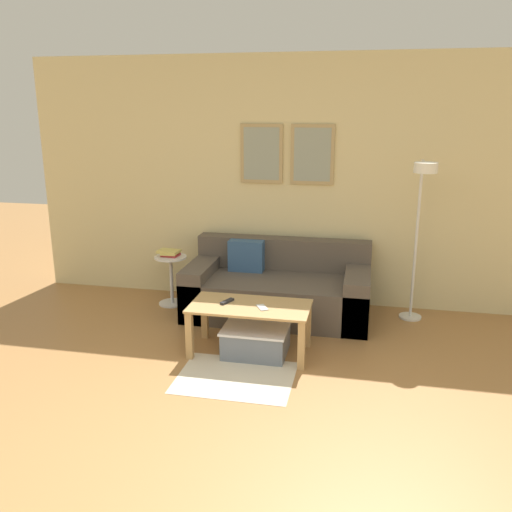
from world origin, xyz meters
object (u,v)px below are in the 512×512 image
at_px(coffee_table, 250,314).
at_px(storage_bin, 256,340).
at_px(cell_phone, 263,307).
at_px(book_stack, 169,253).
at_px(floor_lamp, 421,208).
at_px(couch, 278,289).
at_px(side_table, 171,276).
at_px(remote_control, 227,301).

bearing_deg(coffee_table, storage_bin, -4.78).
distance_m(storage_bin, cell_phone, 0.32).
relative_size(storage_bin, book_stack, 2.33).
relative_size(floor_lamp, book_stack, 6.68).
bearing_deg(couch, book_stack, 176.71).
distance_m(storage_bin, side_table, 1.51).
bearing_deg(storage_bin, floor_lamp, 33.61).
relative_size(book_stack, remote_control, 1.57).
distance_m(coffee_table, cell_phone, 0.15).
relative_size(storage_bin, remote_control, 3.66).
bearing_deg(floor_lamp, coffee_table, -147.54).
xyz_separation_m(storage_bin, remote_control, (-0.26, 0.03, 0.32)).
xyz_separation_m(couch, coffee_table, (-0.08, -0.93, 0.09)).
relative_size(couch, coffee_table, 1.78).
relative_size(coffee_table, side_table, 1.92).
bearing_deg(book_stack, side_table, -47.13).
distance_m(coffee_table, remote_control, 0.22).
distance_m(couch, cell_phone, 0.99).
xyz_separation_m(coffee_table, side_table, (-1.07, 0.98, -0.03)).
xyz_separation_m(storage_bin, floor_lamp, (1.34, 0.89, 1.02)).
bearing_deg(cell_phone, couch, 62.55).
relative_size(couch, book_stack, 7.65).
distance_m(remote_control, cell_phone, 0.33).
xyz_separation_m(storage_bin, side_table, (-1.12, 0.99, 0.19)).
bearing_deg(floor_lamp, side_table, 177.76).
height_order(coffee_table, side_table, side_table).
bearing_deg(cell_phone, coffee_table, 131.40).
distance_m(couch, floor_lamp, 1.59).
bearing_deg(couch, side_table, 177.44).
distance_m(storage_bin, remote_control, 0.41).
distance_m(side_table, cell_phone, 1.57).
distance_m(coffee_table, book_stack, 1.49).
distance_m(storage_bin, book_stack, 1.58).
height_order(storage_bin, cell_phone, cell_phone).
bearing_deg(floor_lamp, remote_control, -151.60).
xyz_separation_m(coffee_table, floor_lamp, (1.40, 0.89, 0.80)).
height_order(side_table, cell_phone, side_table).
relative_size(remote_control, cell_phone, 1.07).
relative_size(couch, remote_control, 12.00).
height_order(remote_control, cell_phone, remote_control).
relative_size(couch, floor_lamp, 1.15).
relative_size(coffee_table, storage_bin, 1.84).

